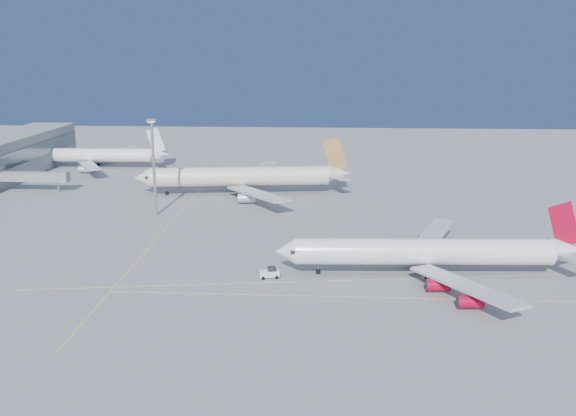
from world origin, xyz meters
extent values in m
plane|color=slate|center=(0.00, 0.00, 0.00)|extent=(500.00, 500.00, 0.00)
cube|color=#3F4C59|center=(-105.80, 85.00, 9.00)|extent=(0.40, 107.80, 5.00)
cube|color=gray|center=(-95.00, 72.00, 5.20)|extent=(22.00, 3.00, 3.00)
cylinder|color=gray|center=(-86.00, 72.00, 2.60)|extent=(0.70, 0.70, 5.20)
cube|color=gray|center=(-84.00, 72.00, 5.20)|extent=(3.20, 3.60, 3.40)
cube|color=yellow|center=(5.00, -14.00, 0.01)|extent=(90.00, 0.18, 0.02)
cube|color=yellow|center=(0.00, -6.00, 0.01)|extent=(118.86, 16.88, 0.02)
cube|color=yellow|center=(-40.00, 30.00, 0.01)|extent=(0.18, 140.00, 0.02)
cylinder|color=white|center=(23.15, -0.38, 5.02)|extent=(54.28, 8.29, 5.60)
cone|color=white|center=(-5.97, -1.83, 5.02)|extent=(4.62, 5.81, 5.60)
cone|color=white|center=(53.52, 1.14, 5.60)|extent=(7.01, 5.65, 5.32)
cube|color=black|center=(-4.14, -1.74, 5.60)|extent=(1.81, 5.39, 0.68)
cube|color=#B7B7BC|center=(28.82, -15.79, 3.48)|extent=(17.87, 26.92, 0.53)
cube|color=#B7B7BC|center=(27.26, 15.52, 3.48)|extent=(15.58, 27.70, 0.53)
cube|color=#A10624|center=(52.07, 1.06, 11.01)|extent=(7.44, 0.80, 10.21)
cylinder|color=gray|center=(1.01, -1.48, 1.64)|extent=(0.23, 0.23, 2.22)
cylinder|color=black|center=(1.01, -1.48, 0.53)|extent=(1.09, 0.73, 1.06)
cylinder|color=gray|center=(24.31, -4.28, 1.64)|extent=(0.31, 0.31, 2.22)
cylinder|color=black|center=(24.31, -4.28, 0.53)|extent=(1.10, 0.92, 1.06)
cylinder|color=gray|center=(23.91, 3.62, 1.64)|extent=(0.31, 0.31, 2.22)
cylinder|color=black|center=(23.91, 3.62, 0.53)|extent=(1.10, 0.92, 1.06)
cylinder|color=#A10624|center=(24.67, -10.96, 1.67)|extent=(4.75, 2.64, 2.41)
cylinder|color=#A10624|center=(29.18, -19.14, 1.67)|extent=(4.75, 2.64, 2.41)
cylinder|color=#A10624|center=(23.61, 10.30, 1.67)|extent=(4.75, 2.64, 2.41)
cylinder|color=#A10624|center=(27.28, 18.89, 1.67)|extent=(4.75, 2.64, 2.41)
cylinder|color=beige|center=(-25.67, 73.31, 5.73)|extent=(58.24, 13.60, 6.35)
cone|color=beige|center=(-56.81, 69.35, 5.73)|extent=(5.77, 6.93, 6.35)
cone|color=beige|center=(6.92, 77.46, 6.40)|extent=(8.49, 6.96, 6.03)
cube|color=black|center=(-54.72, 69.62, 6.40)|extent=(2.53, 6.21, 0.78)
cube|color=#B7B7BC|center=(-18.13, 56.64, 3.99)|extent=(21.89, 29.22, 0.61)
cube|color=#B7B7BC|center=(-22.54, 91.34, 3.99)|extent=(15.45, 31.36, 0.61)
cube|color=#B68144|center=(5.26, 77.25, 12.61)|extent=(8.56, 1.58, 11.78)
cylinder|color=gray|center=(-49.22, 70.32, 1.89)|extent=(0.27, 0.27, 2.56)
cylinder|color=black|center=(-49.22, 70.32, 0.61)|extent=(1.31, 0.93, 1.22)
cylinder|color=gray|center=(-23.99, 68.98, 1.89)|extent=(0.36, 0.36, 2.56)
cylinder|color=black|center=(-23.99, 68.98, 0.61)|extent=(1.34, 1.15, 1.22)
cylinder|color=gray|center=(-25.13, 77.93, 1.89)|extent=(0.36, 0.36, 2.56)
cylinder|color=black|center=(-25.13, 77.93, 0.61)|extent=(1.34, 1.15, 1.22)
cylinder|color=#B7B7BC|center=(-21.68, 59.33, 1.90)|extent=(5.65, 3.44, 2.78)
cylinder|color=#B7B7BC|center=(-25.31, 87.85, 1.90)|extent=(5.65, 3.44, 2.78)
cylinder|color=white|center=(-90.99, 116.16, 4.99)|extent=(49.05, 6.76, 5.48)
cone|color=white|center=(-117.60, 115.47, 4.99)|extent=(4.54, 5.59, 5.48)
cone|color=white|center=(-63.11, 116.89, 5.58)|extent=(6.98, 5.38, 5.21)
cube|color=black|center=(-115.74, 115.51, 5.58)|extent=(1.70, 5.24, 0.68)
cube|color=#B7B7BC|center=(-86.12, 101.43, 3.48)|extent=(16.67, 25.76, 0.54)
cube|color=#B7B7BC|center=(-86.89, 131.13, 3.48)|extent=(15.54, 26.13, 0.54)
cube|color=silver|center=(-64.58, 116.85, 11.01)|extent=(7.53, 0.64, 10.35)
cylinder|color=gray|center=(-111.04, 115.64, 1.66)|extent=(0.23, 0.23, 2.25)
cylinder|color=black|center=(-111.04, 115.64, 0.54)|extent=(1.09, 0.71, 1.08)
cylinder|color=gray|center=(-89.91, 112.27, 1.66)|extent=(0.31, 0.31, 2.25)
cylinder|color=black|center=(-89.91, 112.27, 0.54)|extent=(1.10, 0.91, 1.08)
cylinder|color=gray|center=(-90.11, 120.10, 1.66)|extent=(0.31, 0.31, 2.25)
cylinder|color=black|center=(-90.11, 120.10, 0.54)|extent=(1.10, 0.91, 1.08)
cylinder|color=#B7B7BC|center=(-88.94, 104.00, 1.65)|extent=(4.76, 2.57, 2.45)
cylinder|color=#B7B7BC|center=(-89.58, 128.41, 1.65)|extent=(4.76, 2.57, 2.45)
cube|color=white|center=(-9.25, -4.34, 0.93)|extent=(4.50, 3.02, 1.23)
cube|color=black|center=(-8.65, -4.18, 1.85)|extent=(2.03, 2.10, 0.93)
cylinder|color=black|center=(-10.37, -5.74, 0.36)|extent=(0.79, 0.53, 0.72)
cylinder|color=black|center=(-10.91, -3.65, 0.36)|extent=(0.79, 0.53, 0.72)
cylinder|color=black|center=(-7.59, -5.02, 0.36)|extent=(0.79, 0.53, 0.72)
cylinder|color=black|center=(-8.12, -2.93, 0.36)|extent=(0.79, 0.53, 0.72)
cylinder|color=gray|center=(-46.04, 44.59, 13.51)|extent=(0.76, 0.76, 27.02)
cube|color=gray|center=(-46.04, 44.59, 27.24)|extent=(2.38, 2.38, 0.54)
cube|color=white|center=(-46.04, 44.59, 26.81)|extent=(1.73, 1.73, 0.27)
camera|label=1|loc=(2.14, -130.58, 47.24)|focal=40.00mm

